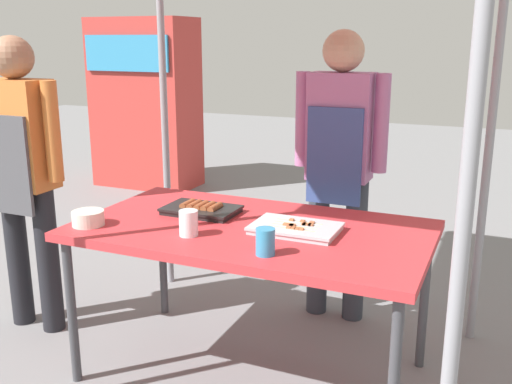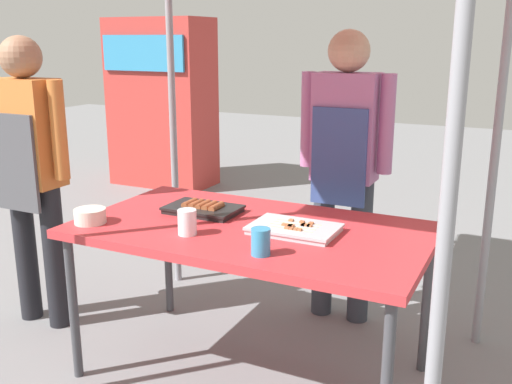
% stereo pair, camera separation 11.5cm
% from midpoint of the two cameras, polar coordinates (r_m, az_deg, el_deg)
% --- Properties ---
extents(ground_plane, '(18.00, 18.00, 0.00)m').
position_cam_midpoint_polar(ground_plane, '(2.99, -1.55, -17.15)').
color(ground_plane, slate).
extents(stall_table, '(1.60, 0.90, 0.75)m').
position_cam_midpoint_polar(stall_table, '(2.69, -1.66, -4.44)').
color(stall_table, '#C63338').
rests_on(stall_table, ground).
extents(tray_grilled_sausages, '(0.36, 0.23, 0.05)m').
position_cam_midpoint_polar(tray_grilled_sausages, '(2.88, -6.49, -1.69)').
color(tray_grilled_sausages, black).
rests_on(tray_grilled_sausages, stall_table).
extents(tray_meat_skewers, '(0.38, 0.25, 0.04)m').
position_cam_midpoint_polar(tray_meat_skewers, '(2.59, 2.61, -3.56)').
color(tray_meat_skewers, silver).
rests_on(tray_meat_skewers, stall_table).
extents(condiment_bowl, '(0.15, 0.15, 0.07)m').
position_cam_midpoint_polar(condiment_bowl, '(2.80, -17.17, -2.45)').
color(condiment_bowl, silver).
rests_on(condiment_bowl, stall_table).
extents(drink_cup_near_edge, '(0.08, 0.08, 0.11)m').
position_cam_midpoint_polar(drink_cup_near_edge, '(2.56, -7.87, -3.02)').
color(drink_cup_near_edge, white).
rests_on(drink_cup_near_edge, stall_table).
extents(drink_cup_by_wok, '(0.08, 0.08, 0.11)m').
position_cam_midpoint_polar(drink_cup_by_wok, '(2.31, -0.52, -4.87)').
color(drink_cup_by_wok, '#338CBF').
rests_on(drink_cup_by_wok, stall_table).
extents(vendor_woman, '(0.52, 0.23, 1.63)m').
position_cam_midpoint_polar(vendor_woman, '(3.25, 7.13, 3.73)').
color(vendor_woman, '#333842').
rests_on(vendor_woman, ground).
extents(customer_nearby, '(0.52, 0.23, 1.60)m').
position_cam_midpoint_polar(customer_nearby, '(3.36, -22.72, 2.67)').
color(customer_nearby, black).
rests_on(customer_nearby, ground).
extents(neighbor_stall_left, '(1.10, 0.61, 1.79)m').
position_cam_midpoint_polar(neighbor_stall_left, '(6.51, -11.21, 8.48)').
color(neighbor_stall_left, '#BF3833').
rests_on(neighbor_stall_left, ground).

